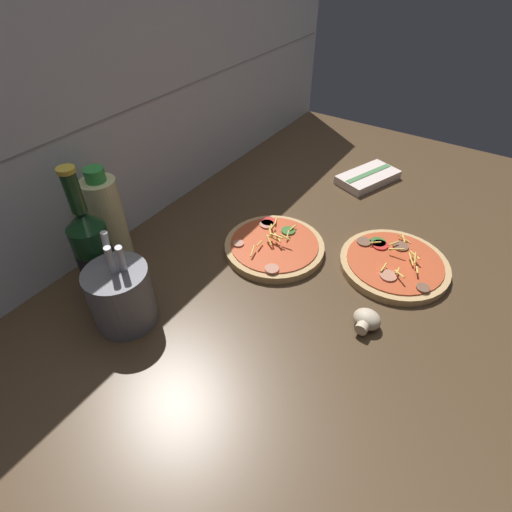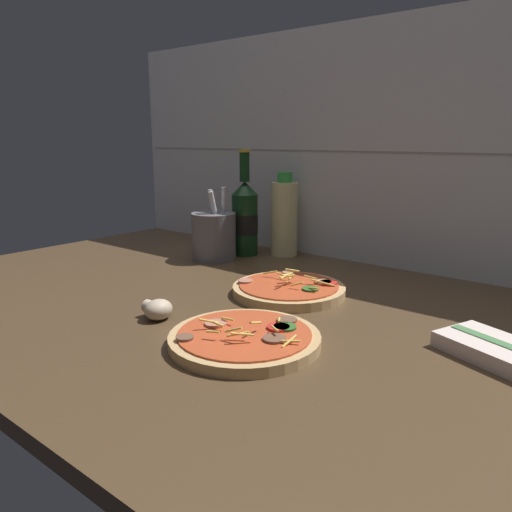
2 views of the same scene
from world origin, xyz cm
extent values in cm
cube|color=#4C3823|center=(0.00, 0.00, 1.25)|extent=(160.00, 90.00, 2.50)
cube|color=silver|center=(0.00, 45.50, 30.00)|extent=(160.00, 1.00, 60.00)
cube|color=gray|center=(0.00, 44.95, 30.00)|extent=(156.80, 0.16, 0.30)
cylinder|color=tan|center=(9.25, -12.61, 3.35)|extent=(23.18, 23.18, 1.70)
cylinder|color=#C14C28|center=(9.25, -12.61, 4.35)|extent=(20.40, 20.40, 0.30)
cylinder|color=brown|center=(4.04, -20.00, 4.70)|extent=(2.65, 2.65, 0.40)
cylinder|color=#B7755B|center=(3.65, -13.05, 4.70)|extent=(3.50, 3.50, 0.40)
cylinder|color=brown|center=(14.48, -12.08, 4.70)|extent=(3.49, 3.49, 0.40)
cylinder|color=brown|center=(11.47, -4.66, 4.70)|extent=(3.26, 3.26, 0.40)
cylinder|color=#336628|center=(13.00, -7.36, 4.70)|extent=(3.56, 3.56, 0.40)
cylinder|color=red|center=(12.30, -8.11, 4.70)|extent=(3.54, 3.54, 0.40)
cylinder|color=#EFCC56|center=(17.21, -11.85, 4.95)|extent=(2.56, 1.61, 0.52)
cylinder|color=#EFCC56|center=(10.41, -15.50, 5.45)|extent=(3.01, 2.19, 1.08)
cylinder|color=#EFCC56|center=(5.37, -14.31, 5.40)|extent=(2.19, 0.51, 0.58)
cylinder|color=#EFCC56|center=(11.60, -15.85, 5.86)|extent=(2.51, 2.76, 0.84)
cylinder|color=#EFCC56|center=(10.21, -16.20, 6.30)|extent=(2.71, 1.11, 1.28)
cylinder|color=#EFCC56|center=(11.66, -7.14, 5.47)|extent=(1.65, 2.28, 0.61)
cylinder|color=#EFCC56|center=(7.42, -17.58, 5.71)|extent=(1.95, 1.12, 0.44)
cylinder|color=#EFCC56|center=(13.46, -10.64, 5.57)|extent=(2.47, 1.74, 0.48)
cylinder|color=#EFCC56|center=(10.91, -11.99, 6.28)|extent=(0.89, 3.24, 1.32)
cylinder|color=#EFCC56|center=(4.87, -11.51, 5.31)|extent=(2.69, 0.50, 0.63)
cylinder|color=#EFCC56|center=(17.11, -12.02, 4.97)|extent=(0.66, 3.14, 1.26)
cylinder|color=#EFCC56|center=(4.16, -14.96, 5.80)|extent=(2.35, 2.65, 1.14)
cylinder|color=tan|center=(-0.19, 12.05, 3.41)|extent=(22.58, 22.58, 1.83)
cylinder|color=#C14C28|center=(-0.19, 12.05, 4.48)|extent=(19.87, 19.87, 0.30)
cylinder|color=#B7755B|center=(-7.86, 7.88, 4.83)|extent=(3.01, 3.01, 0.40)
cylinder|color=red|center=(5.92, 17.37, 4.83)|extent=(3.60, 3.60, 0.40)
cylinder|color=#B7755B|center=(-4.86, 18.59, 4.83)|extent=(2.48, 2.48, 0.40)
cylinder|color=#B7755B|center=(4.82, 17.15, 4.83)|extent=(3.44, 3.44, 0.40)
cylinder|color=#336628|center=(5.43, 11.61, 4.83)|extent=(3.24, 3.24, 0.40)
cylinder|color=#EFCC56|center=(-0.29, 12.71, 5.86)|extent=(0.65, 3.15, 0.71)
cylinder|color=#EFCC56|center=(2.99, 10.41, 5.61)|extent=(2.56, 1.13, 1.22)
cylinder|color=#EFCC56|center=(0.37, 12.10, 5.80)|extent=(0.72, 2.58, 1.11)
cylinder|color=#EFCC56|center=(-1.16, 12.85, 5.91)|extent=(1.99, 2.73, 1.24)
cylinder|color=#EFCC56|center=(-6.06, 13.88, 5.69)|extent=(2.95, 1.32, 1.09)
cylinder|color=#EFCC56|center=(0.48, 13.23, 7.32)|extent=(2.42, 2.05, 0.79)
cylinder|color=#EFCC56|center=(6.48, 10.98, 5.36)|extent=(2.21, 0.76, 0.69)
cylinder|color=#EFCC56|center=(0.57, 9.77, 6.88)|extent=(0.40, 2.70, 0.72)
cylinder|color=#EFCC56|center=(3.40, 14.71, 6.11)|extent=(2.84, 0.85, 0.61)
cylinder|color=#EFCC56|center=(6.75, 15.86, 5.07)|extent=(2.82, 1.63, 0.96)
cylinder|color=#EFCC56|center=(4.17, 15.49, 5.37)|extent=(2.00, 1.47, 0.87)
cylinder|color=#EFCC56|center=(-0.49, 11.37, 6.47)|extent=(2.12, 2.87, 0.54)
cylinder|color=#EFCC56|center=(-3.11, 14.08, 5.65)|extent=(2.49, 0.56, 0.66)
cylinder|color=#EFCC56|center=(0.21, 11.44, 6.83)|extent=(0.60, 3.17, 0.58)
cylinder|color=#143819|center=(-29.84, 33.74, 10.58)|extent=(6.90, 6.90, 16.16)
cone|color=#143819|center=(-29.84, 33.74, 20.35)|extent=(6.90, 6.90, 3.39)
cylinder|color=#143819|center=(-29.84, 33.74, 25.81)|extent=(2.62, 2.62, 7.53)
cylinder|color=gold|center=(-29.84, 33.74, 29.98)|extent=(3.02, 3.02, 0.80)
cylinder|color=black|center=(-29.84, 33.74, 10.90)|extent=(6.97, 6.97, 5.17)
cylinder|color=beige|center=(-21.29, 39.86, 12.21)|extent=(7.04, 7.04, 19.42)
cylinder|color=green|center=(-21.29, 39.86, 23.24)|extent=(3.87, 3.87, 2.65)
cylinder|color=beige|center=(-11.42, -13.67, 4.30)|extent=(2.31, 2.31, 2.31)
ellipsoid|color=#C6B293|center=(-9.36, -13.67, 4.30)|extent=(4.37, 5.14, 3.60)
cylinder|color=slate|center=(-32.58, 24.61, 8.53)|extent=(11.34, 11.34, 12.05)
cylinder|color=#BCBCC1|center=(-32.53, 24.58, 13.93)|extent=(2.39, 3.07, 13.26)
cylinder|color=#BCBCC1|center=(-31.09, 23.88, 13.81)|extent=(2.69, 3.81, 12.97)
cylinder|color=#BCBCC1|center=(-31.29, 27.05, 14.18)|extent=(2.47, 2.07, 13.76)
cube|color=beige|center=(41.35, 5.95, 3.70)|extent=(19.93, 15.07, 2.40)
cube|color=#4C7F4C|center=(41.35, 5.95, 4.98)|extent=(16.37, 7.56, 0.16)
camera|label=1|loc=(-60.76, -23.13, 61.00)|focal=28.00mm
camera|label=2|loc=(55.08, -66.51, 33.20)|focal=35.00mm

